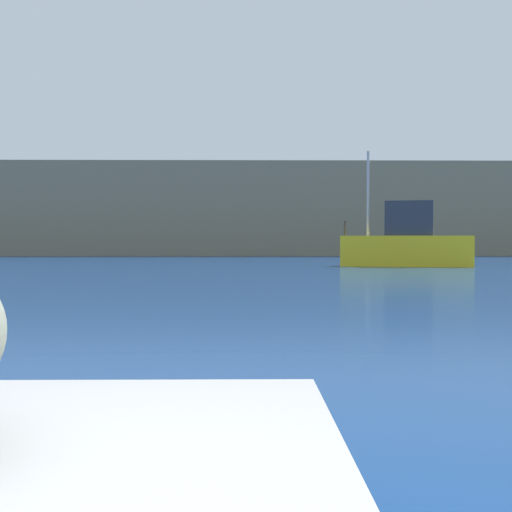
{
  "coord_description": "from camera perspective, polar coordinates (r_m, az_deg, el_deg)",
  "views": [
    {
      "loc": [
        0.39,
        -1.89,
        1.21
      ],
      "look_at": [
        0.75,
        20.57,
        0.74
      ],
      "focal_mm": 53.74,
      "sensor_mm": 36.0,
      "label": 1
    }
  ],
  "objects": [
    {
      "name": "fishing_boat_yellow",
      "position": [
        35.76,
        11.19,
        0.96
      ],
      "size": [
        6.14,
        3.04,
        5.33
      ],
      "rotation": [
        0.0,
        0.0,
        2.88
      ],
      "color": "yellow",
      "rests_on": "ground"
    },
    {
      "name": "hillside_backdrop",
      "position": [
        65.59,
        -1.27,
        3.3
      ],
      "size": [
        140.0,
        15.54,
        7.24
      ],
      "primitive_type": "cube",
      "color": "#7F755B",
      "rests_on": "ground"
    }
  ]
}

